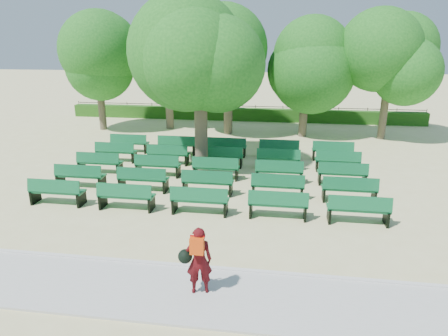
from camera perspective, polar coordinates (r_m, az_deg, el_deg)
name	(u,v)px	position (r m, az deg, el deg)	size (l,w,h in m)	color
ground	(206,185)	(16.49, -2.62, -2.44)	(120.00, 120.00, 0.00)	beige
paving	(147,291)	(10.10, -10.98, -16.82)	(30.00, 2.20, 0.06)	#BBBCB7
curb	(161,264)	(11.00, -8.99, -13.42)	(30.00, 0.12, 0.10)	silver
hedge	(242,114)	(29.80, 2.52, 7.67)	(26.00, 0.70, 0.90)	#245916
fence	(242,119)	(30.27, 2.59, 6.96)	(26.00, 0.10, 1.02)	black
tree_line	(235,132)	(25.99, 1.58, 5.15)	(21.80, 6.80, 7.04)	#226F1F
bench_array	(217,176)	(17.20, -1.07, -1.20)	(1.98, 0.62, 1.25)	#105F33
tree_among	(200,57)	(17.23, -3.48, 15.60)	(5.16, 5.16, 7.40)	brown
person	(198,260)	(9.40, -3.76, -12.91)	(0.82, 0.53, 1.66)	#460A0D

